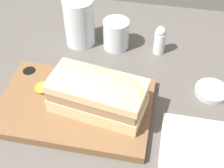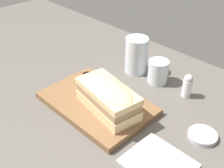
{
  "view_description": "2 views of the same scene",
  "coord_description": "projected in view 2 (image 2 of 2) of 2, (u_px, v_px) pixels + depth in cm",
  "views": [
    {
      "loc": [
        21.31,
        -37.07,
        52.81
      ],
      "look_at": [
        12.64,
        6.5,
        8.73
      ],
      "focal_mm": 50.0,
      "sensor_mm": 36.0,
      "label": 1
    },
    {
      "loc": [
        54.38,
        -38.18,
        53.51
      ],
      "look_at": [
        8.03,
        7.65,
        9.51
      ],
      "focal_mm": 45.0,
      "sensor_mm": 36.0,
      "label": 2
    }
  ],
  "objects": [
    {
      "name": "water_glass",
      "position": [
        136.0,
        57.0,
        0.96
      ],
      "size": [
        7.7,
        7.7,
        12.47
      ],
      "color": "silver",
      "rests_on": "dining_table"
    },
    {
      "name": "sandwich",
      "position": [
        108.0,
        96.0,
        0.76
      ],
      "size": [
        20.2,
        12.04,
        8.4
      ],
      "rotation": [
        0.0,
        0.0,
        -0.16
      ],
      "color": "#DBBC84",
      "rests_on": "serving_board"
    },
    {
      "name": "condiment_dish",
      "position": [
        202.0,
        136.0,
        0.71
      ],
      "size": [
        7.43,
        7.43,
        1.27
      ],
      "color": "#B2B2B7",
      "rests_on": "dining_table"
    },
    {
      "name": "salt_shaker",
      "position": [
        187.0,
        85.0,
        0.84
      ],
      "size": [
        2.87,
        2.87,
        7.66
      ],
      "color": "white",
      "rests_on": "dining_table"
    },
    {
      "name": "dining_table",
      "position": [
        75.0,
        107.0,
        0.84
      ],
      "size": [
        192.66,
        100.56,
        2.0
      ],
      "color": "#56514C",
      "rests_on": "ground"
    },
    {
      "name": "wine_glass",
      "position": [
        158.0,
        72.0,
        0.91
      ],
      "size": [
        6.58,
        6.58,
        7.71
      ],
      "color": "silver",
      "rests_on": "dining_table"
    },
    {
      "name": "napkin",
      "position": [
        160.0,
        162.0,
        0.65
      ],
      "size": [
        14.72,
        12.92,
        0.4
      ],
      "rotation": [
        0.0,
        0.0,
        -0.0
      ],
      "color": "white",
      "rests_on": "dining_table"
    },
    {
      "name": "mustard_dollop",
      "position": [
        85.0,
        85.0,
        0.87
      ],
      "size": [
        3.45,
        3.45,
        1.38
      ],
      "color": "gold",
      "rests_on": "serving_board"
    },
    {
      "name": "serving_board",
      "position": [
        96.0,
        103.0,
        0.82
      ],
      "size": [
        32.21,
        21.09,
        1.95
      ],
      "color": "brown",
      "rests_on": "dining_table"
    }
  ]
}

